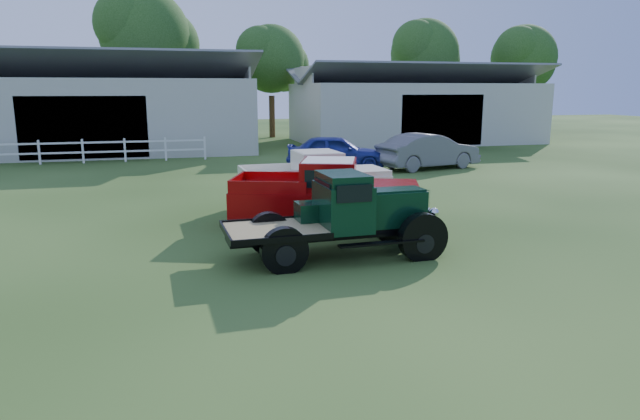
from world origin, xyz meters
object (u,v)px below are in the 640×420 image
object	(u,v)px
red_pickup	(325,194)
white_pickup	(314,180)
misc_car_grey	(428,151)
vintage_flatbed	(339,215)
misc_car_blue	(336,152)

from	to	relation	value
red_pickup	white_pickup	size ratio (longest dim) A/B	1.07
white_pickup	misc_car_grey	size ratio (longest dim) A/B	0.95
red_pickup	misc_car_grey	world-z (taller)	red_pickup
red_pickup	misc_car_grey	bearing A→B (deg)	72.23
vintage_flatbed	misc_car_grey	world-z (taller)	vintage_flatbed
red_pickup	white_pickup	world-z (taller)	red_pickup
misc_car_grey	red_pickup	bearing A→B (deg)	128.74
red_pickup	white_pickup	bearing A→B (deg)	102.07
misc_car_blue	misc_car_grey	size ratio (longest dim) A/B	0.93
vintage_flatbed	red_pickup	xyz separation A→B (m)	(0.45, 2.69, -0.01)
white_pickup	vintage_flatbed	bearing A→B (deg)	-101.18
red_pickup	misc_car_grey	size ratio (longest dim) A/B	1.03
misc_car_blue	misc_car_grey	distance (m)	4.29
white_pickup	misc_car_blue	world-z (taller)	white_pickup
white_pickup	misc_car_grey	distance (m)	10.37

